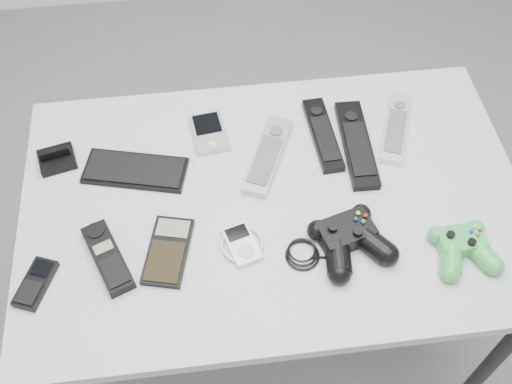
{
  "coord_description": "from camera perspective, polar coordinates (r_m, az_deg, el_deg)",
  "views": [
    {
      "loc": [
        -0.14,
        -0.78,
        1.83
      ],
      "look_at": [
        -0.04,
        -0.02,
        0.77
      ],
      "focal_mm": 42.0,
      "sensor_mm": 36.0,
      "label": 1
    }
  ],
  "objects": [
    {
      "name": "floor",
      "position": [
        1.99,
        1.21,
        -12.26
      ],
      "size": [
        3.5,
        3.5,
        0.0
      ],
      "primitive_type": "plane",
      "color": "slate",
      "rests_on": "ground"
    },
    {
      "name": "calculator",
      "position": [
        1.26,
        -8.38,
        -5.57
      ],
      "size": [
        0.12,
        0.18,
        0.02
      ],
      "primitive_type": "cube",
      "rotation": [
        0.0,
        0.0,
        -0.25
      ],
      "color": "black",
      "rests_on": "desk"
    },
    {
      "name": "mobile_phone",
      "position": [
        1.28,
        -20.27,
        -8.16
      ],
      "size": [
        0.09,
        0.12,
        0.02
      ],
      "primitive_type": "cube",
      "rotation": [
        0.0,
        0.0,
        -0.38
      ],
      "color": "black",
      "rests_on": "desk"
    },
    {
      "name": "remote_silver_b",
      "position": [
        1.48,
        13.17,
        6.04
      ],
      "size": [
        0.13,
        0.22,
        0.02
      ],
      "primitive_type": "cube",
      "rotation": [
        0.0,
        0.0,
        -0.37
      ],
      "color": "silver",
      "rests_on": "desk"
    },
    {
      "name": "remote_black_a",
      "position": [
        1.44,
        6.38,
        5.51
      ],
      "size": [
        0.06,
        0.22,
        0.02
      ],
      "primitive_type": "cube",
      "rotation": [
        0.0,
        0.0,
        0.06
      ],
      "color": "black",
      "rests_on": "desk"
    },
    {
      "name": "pda",
      "position": [
        1.44,
        -4.48,
        5.67
      ],
      "size": [
        0.09,
        0.13,
        0.02
      ],
      "primitive_type": "cube",
      "rotation": [
        0.0,
        0.0,
        0.13
      ],
      "color": "#AAAAB1",
      "rests_on": "desk"
    },
    {
      "name": "controller_green",
      "position": [
        1.3,
        19.14,
        -4.9
      ],
      "size": [
        0.14,
        0.15,
        0.05
      ],
      "primitive_type": null,
      "rotation": [
        0.0,
        0.0,
        0.05
      ],
      "color": "#258A36",
      "rests_on": "desk"
    },
    {
      "name": "desk",
      "position": [
        1.38,
        1.67,
        -2.13
      ],
      "size": [
        1.11,
        0.72,
        0.75
      ],
      "color": "#979799",
      "rests_on": "floor"
    },
    {
      "name": "remote_silver_a",
      "position": [
        1.38,
        1.13,
        3.53
      ],
      "size": [
        0.15,
        0.23,
        0.03
      ],
      "primitive_type": "cube",
      "rotation": [
        0.0,
        0.0,
        -0.42
      ],
      "color": "#AAAAB1",
      "rests_on": "desk"
    },
    {
      "name": "dock_bracket",
      "position": [
        1.44,
        -18.52,
        3.24
      ],
      "size": [
        0.09,
        0.09,
        0.04
      ],
      "primitive_type": "cube",
      "rotation": [
        0.0,
        0.0,
        0.24
      ],
      "color": "black",
      "rests_on": "desk"
    },
    {
      "name": "pda_keyboard",
      "position": [
        1.39,
        -11.43,
        2.06
      ],
      "size": [
        0.25,
        0.15,
        0.01
      ],
      "primitive_type": "cube",
      "rotation": [
        0.0,
        0.0,
        -0.25
      ],
      "color": "black",
      "rests_on": "desk"
    },
    {
      "name": "mp3_player",
      "position": [
        1.25,
        -1.35,
        -4.99
      ],
      "size": [
        0.11,
        0.12,
        0.02
      ],
      "primitive_type": "cube",
      "rotation": [
        0.0,
        0.0,
        0.29
      ],
      "color": "silver",
      "rests_on": "desk"
    },
    {
      "name": "cordless_handset",
      "position": [
        1.27,
        -13.95,
        -6.05
      ],
      "size": [
        0.11,
        0.18,
        0.03
      ],
      "primitive_type": "cube",
      "rotation": [
        0.0,
        0.0,
        0.39
      ],
      "color": "black",
      "rests_on": "desk"
    },
    {
      "name": "controller_black",
      "position": [
        1.25,
        8.91,
        -4.34
      ],
      "size": [
        0.31,
        0.24,
        0.05
      ],
      "primitive_type": null,
      "rotation": [
        0.0,
        0.0,
        0.28
      ],
      "color": "black",
      "rests_on": "desk"
    },
    {
      "name": "remote_black_b",
      "position": [
        1.43,
        9.57,
        4.58
      ],
      "size": [
        0.07,
        0.26,
        0.02
      ],
      "primitive_type": "cube",
      "rotation": [
        0.0,
        0.0,
        -0.03
      ],
      "color": "black",
      "rests_on": "desk"
    }
  ]
}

